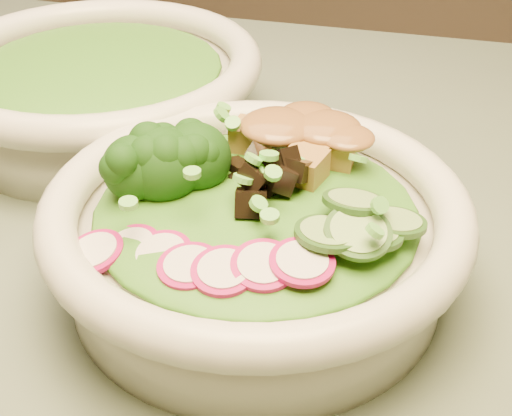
# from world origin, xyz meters

# --- Properties ---
(dining_table) EXTENTS (1.20, 0.80, 0.75)m
(dining_table) POSITION_xyz_m (0.00, 0.00, 0.64)
(dining_table) COLOR black
(dining_table) RESTS_ON ground
(salad_bowl) EXTENTS (0.26, 0.26, 0.07)m
(salad_bowl) POSITION_xyz_m (-0.04, -0.08, 0.79)
(salad_bowl) COLOR silver
(salad_bowl) RESTS_ON dining_table
(side_bowl) EXTENTS (0.28, 0.28, 0.08)m
(side_bowl) POSITION_xyz_m (-0.23, 0.09, 0.79)
(side_bowl) COLOR silver
(side_bowl) RESTS_ON dining_table
(lettuce_bed) EXTENTS (0.20, 0.20, 0.02)m
(lettuce_bed) POSITION_xyz_m (-0.04, -0.08, 0.81)
(lettuce_bed) COLOR #1B6415
(lettuce_bed) RESTS_ON salad_bowl
(side_lettuce) EXTENTS (0.19, 0.19, 0.02)m
(side_lettuce) POSITION_xyz_m (-0.23, 0.09, 0.81)
(side_lettuce) COLOR #1B6415
(side_lettuce) RESTS_ON side_bowl
(broccoli_florets) EXTENTS (0.10, 0.09, 0.04)m
(broccoli_florets) POSITION_xyz_m (-0.11, -0.07, 0.82)
(broccoli_florets) COLOR black
(broccoli_florets) RESTS_ON salad_bowl
(radish_slices) EXTENTS (0.11, 0.07, 0.02)m
(radish_slices) POSITION_xyz_m (-0.05, -0.14, 0.81)
(radish_slices) COLOR #A30C51
(radish_slices) RESTS_ON salad_bowl
(cucumber_slices) EXTENTS (0.09, 0.09, 0.04)m
(cucumber_slices) POSITION_xyz_m (0.02, -0.09, 0.82)
(cucumber_slices) COLOR #8DBE69
(cucumber_slices) RESTS_ON salad_bowl
(mushroom_heap) EXTENTS (0.09, 0.09, 0.04)m
(mushroom_heap) POSITION_xyz_m (-0.04, -0.07, 0.82)
(mushroom_heap) COLOR black
(mushroom_heap) RESTS_ON salad_bowl
(tofu_cubes) EXTENTS (0.10, 0.08, 0.04)m
(tofu_cubes) POSITION_xyz_m (-0.03, -0.02, 0.82)
(tofu_cubes) COLOR olive
(tofu_cubes) RESTS_ON salad_bowl
(peanut_sauce) EXTENTS (0.07, 0.05, 0.02)m
(peanut_sauce) POSITION_xyz_m (-0.03, -0.02, 0.83)
(peanut_sauce) COLOR brown
(peanut_sauce) RESTS_ON tofu_cubes
(scallion_garnish) EXTENTS (0.19, 0.19, 0.02)m
(scallion_garnish) POSITION_xyz_m (-0.04, -0.08, 0.83)
(scallion_garnish) COLOR #64C144
(scallion_garnish) RESTS_ON salad_bowl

